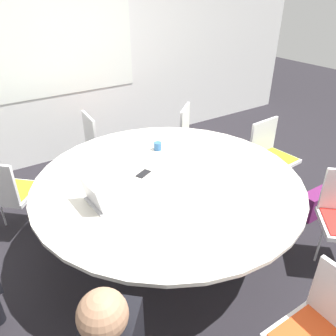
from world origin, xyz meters
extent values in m
plane|color=black|center=(0.00, 0.00, 0.00)|extent=(16.00, 16.00, 0.00)
cube|color=silver|center=(0.00, 2.35, 1.35)|extent=(8.00, 0.06, 2.70)
cube|color=white|center=(0.00, 2.31, 1.55)|extent=(1.80, 0.01, 1.30)
cylinder|color=#B7B7BC|center=(0.00, 0.00, 0.01)|extent=(0.60, 0.60, 0.02)
cylinder|color=#B7B7BC|center=(0.00, 0.00, 0.37)|extent=(0.13, 0.13, 0.69)
cylinder|color=silver|center=(0.00, 0.00, 0.73)|extent=(2.24, 2.24, 0.03)
cylinder|color=silver|center=(0.99, -0.90, 0.20)|extent=(0.02, 0.02, 0.41)
cube|color=white|center=(1.52, 0.10, 0.43)|extent=(0.47, 0.45, 0.04)
cube|color=olive|center=(1.52, 0.10, 0.45)|extent=(0.41, 0.40, 0.01)
cube|color=white|center=(1.50, 0.30, 0.65)|extent=(0.42, 0.06, 0.40)
cylinder|color=silver|center=(1.70, 0.12, 0.20)|extent=(0.02, 0.02, 0.41)
cylinder|color=silver|center=(1.34, 0.09, 0.20)|extent=(0.02, 0.02, 0.41)
cube|color=white|center=(1.14, 1.01, 0.43)|extent=(0.61, 0.61, 0.04)
cube|color=olive|center=(1.14, 1.01, 0.45)|extent=(0.53, 0.53, 0.01)
cube|color=white|center=(1.01, 1.15, 0.65)|extent=(0.33, 0.30, 0.40)
cylinder|color=silver|center=(1.28, 1.13, 0.20)|extent=(0.02, 0.02, 0.41)
cylinder|color=silver|center=(1.01, 0.89, 0.20)|extent=(0.02, 0.02, 0.41)
cube|color=white|center=(0.09, 1.52, 0.43)|extent=(0.45, 0.46, 0.04)
cube|color=#E04C1E|center=(0.09, 1.52, 0.45)|extent=(0.39, 0.41, 0.01)
cube|color=white|center=(-0.10, 1.53, 0.65)|extent=(0.06, 0.42, 0.40)
cylinder|color=silver|center=(0.10, 1.70, 0.20)|extent=(0.02, 0.02, 0.41)
cylinder|color=silver|center=(0.08, 1.34, 0.20)|extent=(0.02, 0.02, 0.41)
cube|color=white|center=(-1.11, 1.04, 0.43)|extent=(0.61, 0.61, 0.04)
cube|color=olive|center=(-1.11, 1.04, 0.45)|extent=(0.54, 0.53, 0.01)
cylinder|color=silver|center=(-1.24, 1.16, 0.20)|extent=(0.02, 0.02, 0.41)
cylinder|color=silver|center=(-0.98, 0.92, 0.20)|extent=(0.02, 0.02, 0.41)
sphere|color=#A87A5B|center=(-1.06, -1.17, 1.10)|extent=(0.20, 0.20, 0.20)
cube|color=silver|center=(-0.58, -0.03, 0.75)|extent=(0.25, 0.30, 0.02)
cube|color=silver|center=(-0.69, -0.04, 0.86)|extent=(0.07, 0.29, 0.20)
cube|color=black|center=(-0.68, -0.04, 0.86)|extent=(0.05, 0.26, 0.17)
cylinder|color=#33669E|center=(0.21, 0.51, 0.78)|extent=(0.08, 0.08, 0.08)
cube|color=black|center=(-0.14, 0.17, 0.75)|extent=(0.16, 0.12, 0.01)
cube|color=#661E56|center=(1.57, -0.47, 0.14)|extent=(0.36, 0.16, 0.28)
camera|label=1|loc=(-1.30, -1.97, 2.19)|focal=35.00mm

